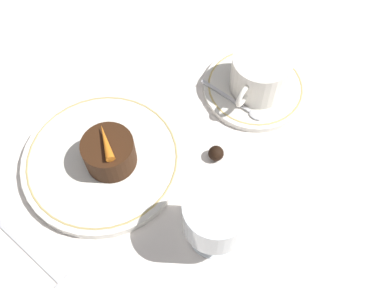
% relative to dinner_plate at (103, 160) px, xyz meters
% --- Properties ---
extents(ground_plane, '(3.00, 3.00, 0.00)m').
position_rel_dinner_plate_xyz_m(ground_plane, '(0.01, 0.04, -0.01)').
color(ground_plane, white).
extents(dinner_plate, '(0.23, 0.23, 0.01)m').
position_rel_dinner_plate_xyz_m(dinner_plate, '(0.00, 0.00, 0.00)').
color(dinner_plate, white).
rests_on(dinner_plate, ground_plane).
extents(saucer, '(0.16, 0.16, 0.01)m').
position_rel_dinner_plate_xyz_m(saucer, '(-0.23, 0.12, -0.00)').
color(saucer, white).
rests_on(saucer, ground_plane).
extents(coffee_cup, '(0.12, 0.09, 0.06)m').
position_rel_dinner_plate_xyz_m(coffee_cup, '(-0.23, 0.12, 0.04)').
color(coffee_cup, white).
rests_on(coffee_cup, saucer).
extents(spoon, '(0.02, 0.11, 0.00)m').
position_rel_dinner_plate_xyz_m(spoon, '(-0.19, 0.11, 0.00)').
color(spoon, silver).
rests_on(spoon, saucer).
extents(wine_glass, '(0.08, 0.08, 0.10)m').
position_rel_dinner_plate_xyz_m(wine_glass, '(0.01, 0.19, 0.06)').
color(wine_glass, silver).
rests_on(wine_glass, ground_plane).
extents(fork, '(0.04, 0.20, 0.01)m').
position_rel_dinner_plate_xyz_m(fork, '(0.16, 0.03, -0.01)').
color(fork, silver).
rests_on(fork, ground_plane).
extents(dessert_cake, '(0.07, 0.07, 0.05)m').
position_rel_dinner_plate_xyz_m(dessert_cake, '(-0.00, 0.01, 0.03)').
color(dessert_cake, '#381E0F').
rests_on(dessert_cake, dinner_plate).
extents(carrot_garnish, '(0.04, 0.05, 0.01)m').
position_rel_dinner_plate_xyz_m(carrot_garnish, '(-0.00, 0.01, 0.06)').
color(carrot_garnish, orange).
rests_on(carrot_garnish, dessert_cake).
extents(chocolate_truffle, '(0.02, 0.02, 0.02)m').
position_rel_dinner_plate_xyz_m(chocolate_truffle, '(-0.09, 0.13, 0.00)').
color(chocolate_truffle, black).
rests_on(chocolate_truffle, ground_plane).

